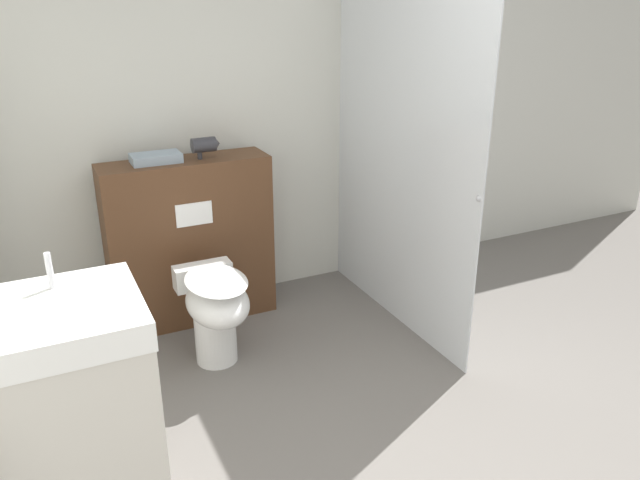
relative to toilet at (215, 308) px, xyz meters
The scene contains 7 objects.
wall_back 1.35m from the toilet, 58.67° to the left, with size 8.00×0.06×2.50m.
partition_panel 0.63m from the toilet, 86.85° to the left, with size 1.02×0.31×1.06m.
shower_glass 1.41m from the toilet, ahead, with size 0.04×1.55×2.13m.
toilet is the anchor object (origin of this frame).
sink_vanity 1.21m from the toilet, 132.18° to the right, with size 0.57×0.56×1.12m.
hair_drier 0.99m from the toilet, 74.12° to the left, with size 0.17×0.09×0.13m.
folded_towel 0.96m from the toilet, 101.63° to the left, with size 0.29×0.17×0.05m.
Camera 1 is at (-1.35, -1.57, 1.99)m, focal length 35.00 mm.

